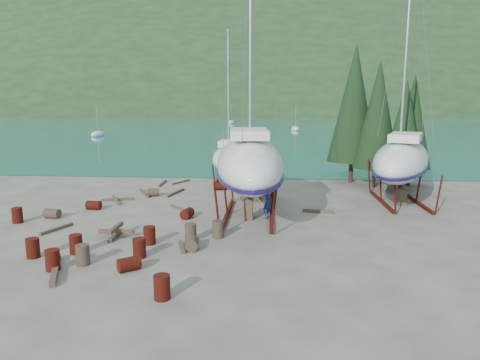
# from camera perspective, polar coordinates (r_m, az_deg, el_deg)

# --- Properties ---
(ground) EXTENTS (600.00, 600.00, 0.00)m
(ground) POSITION_cam_1_polar(r_m,az_deg,el_deg) (23.97, -5.97, -6.18)
(ground) COLOR #5E544A
(ground) RESTS_ON ground
(bay_water) EXTENTS (700.00, 700.00, 0.00)m
(bay_water) POSITION_cam_1_polar(r_m,az_deg,el_deg) (337.70, 3.40, 9.29)
(bay_water) COLOR #177274
(bay_water) RESTS_ON ground
(far_hill) EXTENTS (800.00, 360.00, 110.00)m
(far_hill) POSITION_cam_1_polar(r_m,az_deg,el_deg) (342.70, 3.41, 9.31)
(far_hill) COLOR #1E3118
(far_hill) RESTS_ON ground
(far_house_left) EXTENTS (6.60, 5.60, 5.60)m
(far_house_left) POSITION_cam_1_polar(r_m,az_deg,el_deg) (222.09, -12.89, 9.20)
(far_house_left) COLOR beige
(far_house_left) RESTS_ON ground
(far_house_center) EXTENTS (6.60, 5.60, 5.60)m
(far_house_center) POSITION_cam_1_polar(r_m,az_deg,el_deg) (214.00, -2.45, 9.41)
(far_house_center) COLOR beige
(far_house_center) RESTS_ON ground
(far_house_right) EXTENTS (6.60, 5.60, 5.60)m
(far_house_right) POSITION_cam_1_polar(r_m,az_deg,el_deg) (214.22, 11.14, 9.23)
(far_house_right) COLOR beige
(far_house_right) RESTS_ON ground
(cypress_near_right) EXTENTS (3.60, 3.60, 10.00)m
(cypress_near_right) POSITION_cam_1_polar(r_m,az_deg,el_deg) (35.63, 17.90, 8.27)
(cypress_near_right) COLOR black
(cypress_near_right) RESTS_ON ground
(cypress_mid_right) EXTENTS (3.06, 3.06, 8.50)m
(cypress_mid_right) POSITION_cam_1_polar(r_m,az_deg,el_deg) (34.14, 21.07, 6.54)
(cypress_mid_right) COLOR black
(cypress_mid_right) RESTS_ON ground
(cypress_back_left) EXTENTS (4.14, 4.14, 11.50)m
(cypress_back_left) POSITION_cam_1_polar(r_m,az_deg,el_deg) (37.26, 14.97, 9.84)
(cypress_back_left) COLOR black
(cypress_back_left) RESTS_ON ground
(cypress_far_right) EXTENTS (3.24, 3.24, 9.00)m
(cypress_far_right) POSITION_cam_1_polar(r_m,az_deg,el_deg) (37.43, 21.98, 7.21)
(cypress_far_right) COLOR black
(cypress_far_right) RESTS_ON ground
(moored_boat_left) EXTENTS (2.00, 5.00, 6.05)m
(moored_boat_left) POSITION_cam_1_polar(r_m,az_deg,el_deg) (89.60, -18.42, 5.80)
(moored_boat_left) COLOR white
(moored_boat_left) RESTS_ON ground
(moored_boat_mid) EXTENTS (2.00, 5.00, 6.05)m
(moored_boat_mid) POSITION_cam_1_polar(r_m,az_deg,el_deg) (102.98, 7.39, 6.79)
(moored_boat_mid) COLOR white
(moored_boat_mid) RESTS_ON ground
(moored_boat_far) EXTENTS (2.00, 5.00, 6.05)m
(moored_boat_far) POSITION_cam_1_polar(r_m,az_deg,el_deg) (133.31, -1.17, 7.69)
(moored_boat_far) COLOR white
(moored_boat_far) RESTS_ON ground
(large_sailboat_near) EXTENTS (4.88, 13.30, 20.51)m
(large_sailboat_near) POSITION_cam_1_polar(r_m,az_deg,el_deg) (25.31, 1.24, 2.41)
(large_sailboat_near) COLOR white
(large_sailboat_near) RESTS_ON ground
(large_sailboat_far) EXTENTS (7.38, 11.90, 18.16)m
(large_sailboat_far) POSITION_cam_1_polar(r_m,az_deg,el_deg) (30.74, 20.73, 2.53)
(large_sailboat_far) COLOR white
(large_sailboat_far) RESTS_ON ground
(small_sailboat_shore) EXTENTS (2.59, 7.98, 12.71)m
(small_sailboat_shore) POSITION_cam_1_polar(r_m,az_deg,el_deg) (36.99, -1.60, 3.08)
(small_sailboat_shore) COLOR white
(small_sailboat_shore) RESTS_ON ground
(worker) EXTENTS (0.65, 0.80, 1.90)m
(worker) POSITION_cam_1_polar(r_m,az_deg,el_deg) (25.29, 3.73, -3.03)
(worker) COLOR navy
(worker) RESTS_ON ground
(drum_0) EXTENTS (0.58, 0.58, 0.88)m
(drum_0) POSITION_cam_1_polar(r_m,az_deg,el_deg) (21.26, -25.89, -8.16)
(drum_0) COLOR #53150E
(drum_0) RESTS_ON ground
(drum_1) EXTENTS (0.67, 0.93, 0.58)m
(drum_1) POSITION_cam_1_polar(r_m,az_deg,el_deg) (20.33, -6.41, -8.41)
(drum_1) COLOR #2D2823
(drum_1) RESTS_ON ground
(drum_2) EXTENTS (0.90, 0.60, 0.58)m
(drum_2) POSITION_cam_1_polar(r_m,az_deg,el_deg) (28.97, -18.93, -3.19)
(drum_2) COLOR #53150E
(drum_2) RESTS_ON ground
(drum_3) EXTENTS (0.58, 0.58, 0.88)m
(drum_3) POSITION_cam_1_polar(r_m,az_deg,el_deg) (19.69, -13.27, -8.81)
(drum_3) COLOR #53150E
(drum_3) RESTS_ON ground
(drum_4) EXTENTS (0.97, 0.72, 0.58)m
(drum_4) POSITION_cam_1_polar(r_m,az_deg,el_deg) (33.43, -2.52, -0.85)
(drum_4) COLOR #53150E
(drum_4) RESTS_ON ground
(drum_5) EXTENTS (0.58, 0.58, 0.88)m
(drum_5) POSITION_cam_1_polar(r_m,az_deg,el_deg) (21.50, -6.60, -6.94)
(drum_5) COLOR #2D2823
(drum_5) RESTS_ON ground
(drum_6) EXTENTS (0.77, 0.99, 0.58)m
(drum_6) POSITION_cam_1_polar(r_m,az_deg,el_deg) (25.62, -7.06, -4.44)
(drum_6) COLOR #53150E
(drum_6) RESTS_ON ground
(drum_7) EXTENTS (0.58, 0.58, 0.88)m
(drum_7) POSITION_cam_1_polar(r_m,az_deg,el_deg) (15.65, -10.37, -13.88)
(drum_7) COLOR #53150E
(drum_7) RESTS_ON ground
(drum_8) EXTENTS (0.58, 0.58, 0.88)m
(drum_8) POSITION_cam_1_polar(r_m,az_deg,el_deg) (27.55, -27.56, -4.19)
(drum_8) COLOR #53150E
(drum_8) RESTS_ON ground
(drum_9) EXTENTS (1.01, 0.80, 0.58)m
(drum_9) POSITION_cam_1_polar(r_m,az_deg,el_deg) (31.87, -11.53, -1.62)
(drum_9) COLOR #2D2823
(drum_9) RESTS_ON ground
(drum_10) EXTENTS (0.58, 0.58, 0.88)m
(drum_10) POSITION_cam_1_polar(r_m,az_deg,el_deg) (21.03, -21.03, -7.99)
(drum_10) COLOR #53150E
(drum_10) RESTS_ON ground
(drum_11) EXTENTS (0.61, 0.90, 0.58)m
(drum_11) POSITION_cam_1_polar(r_m,az_deg,el_deg) (29.76, 0.60, -2.26)
(drum_11) COLOR #2D2823
(drum_11) RESTS_ON ground
(drum_12) EXTENTS (1.05, 0.99, 0.58)m
(drum_12) POSITION_cam_1_polar(r_m,az_deg,el_deg) (18.37, -14.57, -10.79)
(drum_12) COLOR #53150E
(drum_12) RESTS_ON ground
(drum_13) EXTENTS (0.58, 0.58, 0.88)m
(drum_13) POSITION_cam_1_polar(r_m,az_deg,el_deg) (19.40, -23.71, -9.73)
(drum_13) COLOR #53150E
(drum_13) RESTS_ON ground
(drum_14) EXTENTS (0.58, 0.58, 0.88)m
(drum_14) POSITION_cam_1_polar(r_m,az_deg,el_deg) (21.34, -11.97, -7.23)
(drum_14) COLOR #53150E
(drum_14) RESTS_ON ground
(drum_15) EXTENTS (0.94, 0.68, 0.58)m
(drum_15) POSITION_cam_1_polar(r_m,az_deg,el_deg) (27.73, -23.75, -4.11)
(drum_15) COLOR #2D2823
(drum_15) RESTS_ON ground
(drum_16) EXTENTS (0.58, 0.58, 0.88)m
(drum_16) POSITION_cam_1_polar(r_m,az_deg,el_deg) (19.53, -20.23, -9.36)
(drum_16) COLOR #2D2823
(drum_16) RESTS_ON ground
(drum_17) EXTENTS (0.58, 0.58, 0.88)m
(drum_17) POSITION_cam_1_polar(r_m,az_deg,el_deg) (21.86, -2.97, -6.59)
(drum_17) COLOR #2D2823
(drum_17) RESTS_ON ground
(timber_0) EXTENTS (1.17, 2.07, 0.14)m
(timber_0) POSITION_cam_1_polar(r_m,az_deg,el_deg) (36.69, -7.90, -0.27)
(timber_0) COLOR brown
(timber_0) RESTS_ON ground
(timber_1) EXTENTS (1.90, 0.58, 0.19)m
(timber_1) POSITION_cam_1_polar(r_m,az_deg,el_deg) (27.09, 10.35, -4.14)
(timber_1) COLOR brown
(timber_1) RESTS_ON ground
(timber_4) EXTENTS (2.19, 0.85, 0.17)m
(timber_4) POSITION_cam_1_polar(r_m,az_deg,el_deg) (31.08, -15.96, -2.51)
(timber_4) COLOR brown
(timber_4) RESTS_ON ground
(timber_6) EXTENTS (1.33, 1.84, 0.19)m
(timber_6) POSITION_cam_1_polar(r_m,az_deg,el_deg) (34.49, 1.68, -0.82)
(timber_6) COLOR brown
(timber_6) RESTS_ON ground
(timber_7) EXTENTS (0.61, 1.47, 0.17)m
(timber_7) POSITION_cam_1_polar(r_m,az_deg,el_deg) (20.55, -7.80, -8.84)
(timber_7) COLOR brown
(timber_7) RESTS_ON ground
(timber_9) EXTENTS (0.20, 2.69, 0.15)m
(timber_9) POSITION_cam_1_polar(r_m,az_deg,el_deg) (36.33, -10.32, -0.44)
(timber_9) COLOR brown
(timber_9) RESTS_ON ground
(timber_10) EXTENTS (0.81, 2.78, 0.16)m
(timber_10) POSITION_cam_1_polar(r_m,az_deg,el_deg) (32.44, -8.58, -1.69)
(timber_10) COLOR brown
(timber_10) RESTS_ON ground
(timber_11) EXTENTS (1.54, 1.68, 0.15)m
(timber_11) POSITION_cam_1_polar(r_m,az_deg,el_deg) (27.75, -8.17, -3.76)
(timber_11) COLOR brown
(timber_11) RESTS_ON ground
(timber_12) EXTENTS (0.94, 2.08, 0.17)m
(timber_12) POSITION_cam_1_polar(r_m,az_deg,el_deg) (25.13, -23.25, -6.02)
(timber_12) COLOR brown
(timber_12) RESTS_ON ground
(timber_15) EXTENTS (1.54, 2.78, 0.15)m
(timber_15) POSITION_cam_1_polar(r_m,az_deg,el_deg) (32.84, -12.68, -1.69)
(timber_15) COLOR brown
(timber_15) RESTS_ON ground
(timber_16) EXTENTS (1.47, 3.05, 0.23)m
(timber_16) POSITION_cam_1_polar(r_m,az_deg,el_deg) (19.27, -23.39, -10.88)
(timber_16) COLOR brown
(timber_16) RESTS_ON ground
(timber_17) EXTENTS (1.43, 2.42, 0.16)m
(timber_17) POSITION_cam_1_polar(r_m,az_deg,el_deg) (30.88, -16.20, -2.61)
(timber_17) COLOR brown
(timber_17) RESTS_ON ground
(timber_pile_fore) EXTENTS (1.80, 1.80, 0.60)m
(timber_pile_fore) POSITION_cam_1_polar(r_m,az_deg,el_deg) (22.82, -16.22, -6.63)
(timber_pile_fore) COLOR brown
(timber_pile_fore) RESTS_ON ground
(timber_pile_aft) EXTENTS (1.80, 1.80, 0.60)m
(timber_pile_aft) POSITION_cam_1_polar(r_m,az_deg,el_deg) (30.38, 2.70, -1.99)
(timber_pile_aft) COLOR brown
(timber_pile_aft) RESTS_ON ground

